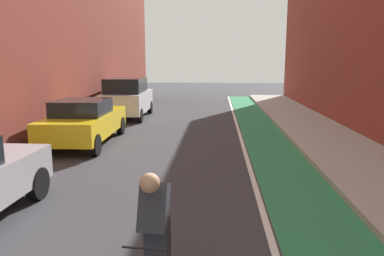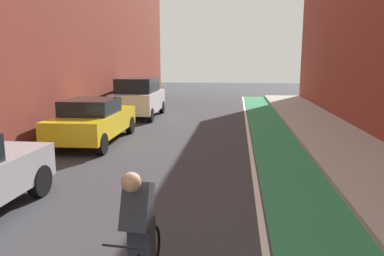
# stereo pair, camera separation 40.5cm
# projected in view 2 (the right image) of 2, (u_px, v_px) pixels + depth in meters

# --- Properties ---
(ground_plane) EXTENTS (78.87, 78.87, 0.00)m
(ground_plane) POSITION_uv_depth(u_px,v_px,m) (168.00, 162.00, 10.26)
(ground_plane) COLOR #38383D
(bike_lane_paint) EXTENTS (1.60, 35.85, 0.00)m
(bike_lane_paint) POSITION_uv_depth(u_px,v_px,m) (278.00, 149.00, 11.82)
(bike_lane_paint) COLOR #2D8451
(bike_lane_paint) RESTS_ON ground
(lane_divider_stripe) EXTENTS (0.12, 35.85, 0.00)m
(lane_divider_stripe) POSITION_uv_depth(u_px,v_px,m) (250.00, 148.00, 11.93)
(lane_divider_stripe) COLOR white
(lane_divider_stripe) RESTS_ON ground
(sidewalk_right) EXTENTS (2.71, 35.85, 0.14)m
(sidewalk_right) POSITION_uv_depth(u_px,v_px,m) (348.00, 148.00, 11.54)
(sidewalk_right) COLOR #A8A59E
(sidewalk_right) RESTS_ON ground
(parked_sedan_yellow_cab) EXTENTS (2.02, 4.53, 1.53)m
(parked_sedan_yellow_cab) POSITION_uv_depth(u_px,v_px,m) (93.00, 120.00, 12.60)
(parked_sedan_yellow_cab) COLOR yellow
(parked_sedan_yellow_cab) RESTS_ON ground
(parked_suv_white) EXTENTS (2.13, 4.28, 1.98)m
(parked_suv_white) POSITION_uv_depth(u_px,v_px,m) (139.00, 97.00, 18.35)
(parked_suv_white) COLOR silver
(parked_suv_white) RESTS_ON ground
(cyclist_mid) EXTENTS (0.48, 1.67, 1.59)m
(cyclist_mid) POSITION_uv_depth(u_px,v_px,m) (139.00, 229.00, 4.26)
(cyclist_mid) COLOR black
(cyclist_mid) RESTS_ON ground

